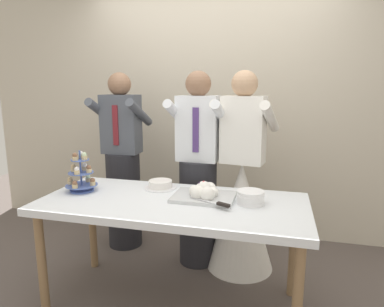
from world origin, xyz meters
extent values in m
plane|color=#564C47|center=(0.00, 0.00, 0.00)|extent=(8.00, 8.00, 0.00)
cube|color=beige|center=(0.00, 1.38, 1.45)|extent=(5.20, 0.10, 2.90)
cube|color=silver|center=(0.00, 0.00, 0.75)|extent=(1.80, 0.80, 0.05)
cylinder|color=olive|center=(-0.82, -0.32, 0.36)|extent=(0.06, 0.06, 0.72)
cylinder|color=olive|center=(0.82, -0.32, 0.36)|extent=(0.06, 0.06, 0.72)
cylinder|color=olive|center=(-0.82, 0.32, 0.36)|extent=(0.06, 0.06, 0.72)
cylinder|color=olive|center=(0.82, 0.32, 0.36)|extent=(0.06, 0.06, 0.72)
cylinder|color=#4C66B2|center=(-0.71, 0.03, 0.78)|extent=(0.17, 0.17, 0.01)
cylinder|color=#4C66B2|center=(-0.71, 0.03, 0.93)|extent=(0.01, 0.01, 0.31)
cylinder|color=#4C66B2|center=(-0.71, 0.03, 0.82)|extent=(0.23, 0.23, 0.01)
cylinder|color=#D1B784|center=(-0.62, 0.04, 0.84)|extent=(0.04, 0.04, 0.03)
sphere|color=brown|center=(-0.62, 0.04, 0.86)|extent=(0.04, 0.04, 0.04)
cylinder|color=#D1B784|center=(-0.71, 0.12, 0.84)|extent=(0.04, 0.04, 0.03)
sphere|color=beige|center=(-0.71, 0.12, 0.86)|extent=(0.04, 0.04, 0.04)
cylinder|color=#D1B784|center=(-0.80, 0.02, 0.84)|extent=(0.04, 0.04, 0.03)
sphere|color=#D6B27A|center=(-0.80, 0.02, 0.86)|extent=(0.04, 0.04, 0.04)
cylinder|color=#D1B784|center=(-0.71, -0.05, 0.84)|extent=(0.04, 0.04, 0.03)
sphere|color=brown|center=(-0.71, -0.05, 0.86)|extent=(0.04, 0.04, 0.04)
cylinder|color=#4C66B2|center=(-0.71, 0.03, 0.92)|extent=(0.18, 0.18, 0.01)
cylinder|color=#D1B784|center=(-0.65, 0.04, 0.93)|extent=(0.04, 0.04, 0.03)
sphere|color=brown|center=(-0.65, 0.04, 0.96)|extent=(0.04, 0.04, 0.04)
cylinder|color=#D1B784|center=(-0.72, 0.10, 0.93)|extent=(0.04, 0.04, 0.03)
sphere|color=white|center=(-0.72, 0.10, 0.96)|extent=(0.04, 0.04, 0.04)
cylinder|color=#D1B784|center=(-0.77, 0.04, 0.93)|extent=(0.04, 0.04, 0.03)
sphere|color=#D6B27A|center=(-0.77, 0.04, 0.96)|extent=(0.04, 0.04, 0.04)
cylinder|color=#D1B784|center=(-0.70, -0.03, 0.93)|extent=(0.04, 0.04, 0.03)
sphere|color=white|center=(-0.70, -0.03, 0.96)|extent=(0.04, 0.04, 0.04)
cylinder|color=#4C66B2|center=(-0.71, 0.03, 1.01)|extent=(0.13, 0.13, 0.01)
cylinder|color=#D1B784|center=(-0.67, 0.03, 1.03)|extent=(0.04, 0.04, 0.03)
sphere|color=beige|center=(-0.67, 0.03, 1.05)|extent=(0.04, 0.04, 0.04)
cylinder|color=#D1B784|center=(-0.73, 0.07, 1.03)|extent=(0.04, 0.04, 0.03)
sphere|color=white|center=(-0.73, 0.07, 1.05)|extent=(0.04, 0.04, 0.04)
cylinder|color=#D1B784|center=(-0.73, 0.00, 1.03)|extent=(0.04, 0.04, 0.03)
sphere|color=brown|center=(-0.73, 0.00, 1.05)|extent=(0.04, 0.04, 0.04)
cube|color=silver|center=(0.20, 0.09, 0.79)|extent=(0.42, 0.31, 0.02)
sphere|color=white|center=(0.26, 0.09, 0.82)|extent=(0.07, 0.07, 0.07)
sphere|color=white|center=(0.23, 0.14, 0.83)|extent=(0.09, 0.09, 0.09)
sphere|color=white|center=(0.18, 0.12, 0.83)|extent=(0.08, 0.08, 0.08)
sphere|color=white|center=(0.13, 0.09, 0.83)|extent=(0.08, 0.08, 0.08)
sphere|color=white|center=(0.17, 0.03, 0.83)|extent=(0.10, 0.10, 0.10)
sphere|color=white|center=(0.24, 0.02, 0.83)|extent=(0.10, 0.10, 0.10)
sphere|color=white|center=(0.20, 0.09, 0.84)|extent=(0.11, 0.11, 0.11)
sphere|color=#DB474C|center=(0.20, 0.09, 0.89)|extent=(0.02, 0.02, 0.02)
sphere|color=#DB474C|center=(0.20, 0.09, 0.88)|extent=(0.02, 0.02, 0.02)
sphere|color=#2D1938|center=(0.17, 0.08, 0.89)|extent=(0.02, 0.02, 0.02)
sphere|color=#B21923|center=(0.20, 0.08, 0.89)|extent=(0.02, 0.02, 0.02)
cube|color=silver|center=(0.23, -0.03, 0.80)|extent=(0.22, 0.12, 0.00)
cube|color=black|center=(0.36, -0.09, 0.81)|extent=(0.09, 0.06, 0.02)
cylinder|color=white|center=(0.52, 0.06, 0.78)|extent=(0.18, 0.18, 0.01)
cylinder|color=white|center=(0.52, 0.06, 0.79)|extent=(0.18, 0.18, 0.01)
cylinder|color=white|center=(0.52, 0.07, 0.80)|extent=(0.18, 0.18, 0.01)
cylinder|color=white|center=(0.52, 0.06, 0.81)|extent=(0.18, 0.18, 0.01)
cylinder|color=white|center=(0.52, 0.06, 0.82)|extent=(0.18, 0.18, 0.01)
cylinder|color=white|center=(0.52, 0.06, 0.84)|extent=(0.18, 0.18, 0.01)
cylinder|color=white|center=(0.52, 0.07, 0.85)|extent=(0.18, 0.18, 0.01)
cylinder|color=white|center=(0.52, 0.07, 0.86)|extent=(0.18, 0.18, 0.01)
cylinder|color=white|center=(-0.17, 0.24, 0.78)|extent=(0.24, 0.24, 0.01)
cylinder|color=white|center=(-0.17, 0.24, 0.81)|extent=(0.18, 0.18, 0.05)
cylinder|color=#232328|center=(0.03, 0.63, 0.46)|extent=(0.32, 0.32, 0.92)
cube|color=white|center=(0.03, 0.63, 1.19)|extent=(0.35, 0.22, 0.54)
sphere|color=#8C664C|center=(0.03, 0.63, 1.55)|extent=(0.21, 0.21, 0.21)
cylinder|color=white|center=(-0.16, 0.64, 1.30)|extent=(0.10, 0.49, 0.28)
cylinder|color=white|center=(0.22, 0.63, 1.30)|extent=(0.10, 0.49, 0.28)
cube|color=#4C3372|center=(0.03, 0.53, 1.19)|extent=(0.05, 0.01, 0.36)
cone|color=white|center=(0.40, 0.63, 0.46)|extent=(0.56, 0.56, 0.92)
cube|color=white|center=(0.40, 0.63, 1.19)|extent=(0.37, 0.25, 0.54)
sphere|color=tan|center=(0.40, 0.63, 1.55)|extent=(0.21, 0.21, 0.21)
cylinder|color=white|center=(0.23, 0.66, 1.30)|extent=(0.15, 0.49, 0.28)
cylinder|color=white|center=(0.61, 0.60, 1.30)|extent=(0.15, 0.49, 0.28)
cylinder|color=#232328|center=(-0.74, 0.78, 0.46)|extent=(0.32, 0.32, 0.92)
cube|color=#4C515B|center=(-0.74, 0.78, 1.19)|extent=(0.35, 0.21, 0.54)
sphere|color=#8C664C|center=(-0.74, 0.78, 1.55)|extent=(0.21, 0.21, 0.21)
cylinder|color=#4C515B|center=(-0.94, 0.77, 1.30)|extent=(0.09, 0.49, 0.28)
cylinder|color=#4C515B|center=(-0.56, 0.78, 1.30)|extent=(0.09, 0.49, 0.28)
cube|color=maroon|center=(-0.75, 0.67, 1.19)|extent=(0.05, 0.01, 0.36)
camera|label=1|loc=(0.67, -2.08, 1.53)|focal=31.61mm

